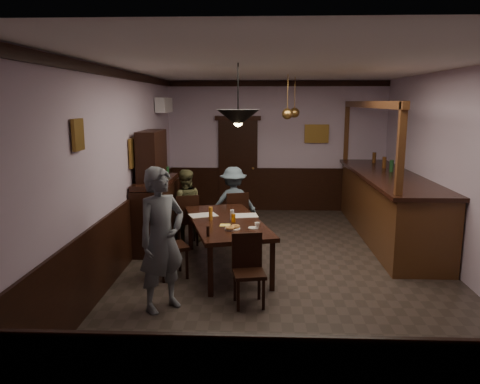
# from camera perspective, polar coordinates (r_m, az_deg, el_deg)

# --- Properties ---
(room) EXTENTS (5.01, 8.01, 3.01)m
(room) POSITION_cam_1_polar(r_m,az_deg,el_deg) (6.91, 5.73, 2.42)
(room) COLOR #2D2621
(room) RESTS_ON ground
(dining_table) EXTENTS (1.55, 2.39, 0.75)m
(dining_table) POSITION_cam_1_polar(r_m,az_deg,el_deg) (7.12, -1.68, -3.97)
(dining_table) COLOR black
(dining_table) RESTS_ON ground
(chair_far_left) EXTENTS (0.50, 0.50, 0.92)m
(chair_far_left) POSITION_cam_1_polar(r_m,az_deg,el_deg) (8.31, -6.47, -3.13)
(chair_far_left) COLOR black
(chair_far_left) RESTS_ON ground
(chair_far_right) EXTENTS (0.49, 0.49, 0.93)m
(chair_far_right) POSITION_cam_1_polar(r_m,az_deg,el_deg) (8.46, -0.43, -2.79)
(chair_far_right) COLOR black
(chair_far_right) RESTS_ON ground
(chair_near) EXTENTS (0.45, 0.45, 0.89)m
(chair_near) POSITION_cam_1_polar(r_m,az_deg,el_deg) (5.94, 1.00, -9.01)
(chair_near) COLOR black
(chair_near) RESTS_ON ground
(chair_side) EXTENTS (0.57, 0.57, 0.98)m
(chair_side) POSITION_cam_1_polar(r_m,az_deg,el_deg) (6.83, -9.00, -6.03)
(chair_side) COLOR black
(chair_side) RESTS_ON ground
(person_standing) EXTENTS (0.75, 0.76, 1.77)m
(person_standing) POSITION_cam_1_polar(r_m,az_deg,el_deg) (5.74, -9.52, -5.74)
(person_standing) COLOR slate
(person_standing) RESTS_ON ground
(person_seated_left) EXTENTS (0.72, 0.61, 1.33)m
(person_seated_left) POSITION_cam_1_polar(r_m,az_deg,el_deg) (8.54, -6.73, -1.65)
(person_seated_left) COLOR brown
(person_seated_left) RESTS_ON ground
(person_seated_right) EXTENTS (0.95, 0.67, 1.34)m
(person_seated_right) POSITION_cam_1_polar(r_m,az_deg,el_deg) (8.69, -0.82, -1.32)
(person_seated_right) COLOR slate
(person_seated_right) RESTS_ON ground
(newspaper_left) EXTENTS (0.50, 0.44, 0.01)m
(newspaper_left) POSITION_cam_1_polar(r_m,az_deg,el_deg) (7.42, -4.51, -2.83)
(newspaper_left) COLOR silver
(newspaper_left) RESTS_ON dining_table
(newspaper_right) EXTENTS (0.46, 0.37, 0.01)m
(newspaper_right) POSITION_cam_1_polar(r_m,az_deg,el_deg) (7.38, 0.50, -2.88)
(newspaper_right) COLOR silver
(newspaper_right) RESTS_ON dining_table
(napkin) EXTENTS (0.18, 0.18, 0.00)m
(napkin) POSITION_cam_1_polar(r_m,az_deg,el_deg) (6.82, -1.83, -4.06)
(napkin) COLOR #F9DB5C
(napkin) RESTS_ON dining_table
(saucer) EXTENTS (0.15, 0.15, 0.01)m
(saucer) POSITION_cam_1_polar(r_m,az_deg,el_deg) (6.66, 1.63, -4.39)
(saucer) COLOR white
(saucer) RESTS_ON dining_table
(coffee_cup) EXTENTS (0.10, 0.10, 0.07)m
(coffee_cup) POSITION_cam_1_polar(r_m,az_deg,el_deg) (6.64, 2.11, -4.04)
(coffee_cup) COLOR white
(coffee_cup) RESTS_ON saucer
(pastry_plate) EXTENTS (0.22, 0.22, 0.01)m
(pastry_plate) POSITION_cam_1_polar(r_m,az_deg,el_deg) (6.61, -0.92, -4.48)
(pastry_plate) COLOR white
(pastry_plate) RESTS_ON dining_table
(pastry_ring_a) EXTENTS (0.13, 0.13, 0.04)m
(pastry_ring_a) POSITION_cam_1_polar(r_m,az_deg,el_deg) (6.54, -1.24, -4.41)
(pastry_ring_a) COLOR #C68C47
(pastry_ring_a) RESTS_ON pastry_plate
(pastry_ring_b) EXTENTS (0.13, 0.13, 0.04)m
(pastry_ring_b) POSITION_cam_1_polar(r_m,az_deg,el_deg) (6.62, -0.58, -4.21)
(pastry_ring_b) COLOR #C68C47
(pastry_ring_b) RESTS_ON pastry_plate
(soda_can) EXTENTS (0.07, 0.07, 0.12)m
(soda_can) POSITION_cam_1_polar(r_m,az_deg,el_deg) (6.99, -0.82, -3.19)
(soda_can) COLOR orange
(soda_can) RESTS_ON dining_table
(beer_glass) EXTENTS (0.06, 0.06, 0.20)m
(beer_glass) POSITION_cam_1_polar(r_m,az_deg,el_deg) (7.12, -3.60, -2.62)
(beer_glass) COLOR #BF721E
(beer_glass) RESTS_ON dining_table
(water_glass) EXTENTS (0.06, 0.06, 0.15)m
(water_glass) POSITION_cam_1_polar(r_m,az_deg,el_deg) (7.13, -0.97, -2.78)
(water_glass) COLOR silver
(water_glass) RESTS_ON dining_table
(pepper_mill) EXTENTS (0.04, 0.04, 0.14)m
(pepper_mill) POSITION_cam_1_polar(r_m,az_deg,el_deg) (6.27, -3.92, -4.79)
(pepper_mill) COLOR black
(pepper_mill) RESTS_ON dining_table
(sideboard) EXTENTS (0.55, 1.54, 2.03)m
(sideboard) POSITION_cam_1_polar(r_m,az_deg,el_deg) (8.29, -10.25, -1.07)
(sideboard) COLOR black
(sideboard) RESTS_ON ground
(bar_counter) EXTENTS (1.05, 4.52, 2.53)m
(bar_counter) POSITION_cam_1_polar(r_m,az_deg,el_deg) (9.20, 17.44, -1.35)
(bar_counter) COLOR #431F12
(bar_counter) RESTS_ON ground
(door_back) EXTENTS (0.90, 0.06, 2.10)m
(door_back) POSITION_cam_1_polar(r_m,az_deg,el_deg) (10.89, -0.25, 3.20)
(door_back) COLOR black
(door_back) RESTS_ON ground
(ac_unit) EXTENTS (0.20, 0.85, 0.30)m
(ac_unit) POSITION_cam_1_polar(r_m,az_deg,el_deg) (9.92, -9.25, 10.42)
(ac_unit) COLOR white
(ac_unit) RESTS_ON ground
(picture_left_small) EXTENTS (0.04, 0.28, 0.36)m
(picture_left_small) POSITION_cam_1_polar(r_m,az_deg,el_deg) (5.62, -19.16, 6.61)
(picture_left_small) COLOR olive
(picture_left_small) RESTS_ON ground
(picture_left_large) EXTENTS (0.04, 0.62, 0.48)m
(picture_left_large) POSITION_cam_1_polar(r_m,az_deg,el_deg) (7.94, -12.67, 4.77)
(picture_left_large) COLOR olive
(picture_left_large) RESTS_ON ground
(picture_back) EXTENTS (0.55, 0.04, 0.42)m
(picture_back) POSITION_cam_1_polar(r_m,az_deg,el_deg) (10.89, 9.32, 7.03)
(picture_back) COLOR olive
(picture_back) RESTS_ON ground
(pendant_iron) EXTENTS (0.56, 0.56, 0.80)m
(pendant_iron) POSITION_cam_1_polar(r_m,az_deg,el_deg) (6.10, -0.24, 8.99)
(pendant_iron) COLOR black
(pendant_iron) RESTS_ON ground
(pendant_brass_mid) EXTENTS (0.20, 0.20, 0.81)m
(pendant_brass_mid) POSITION_cam_1_polar(r_m,az_deg,el_deg) (8.70, 5.79, 9.45)
(pendant_brass_mid) COLOR #BF8C3F
(pendant_brass_mid) RESTS_ON ground
(pendant_brass_far) EXTENTS (0.20, 0.20, 0.81)m
(pendant_brass_far) POSITION_cam_1_polar(r_m,az_deg,el_deg) (9.67, 6.65, 9.57)
(pendant_brass_far) COLOR #BF8C3F
(pendant_brass_far) RESTS_ON ground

